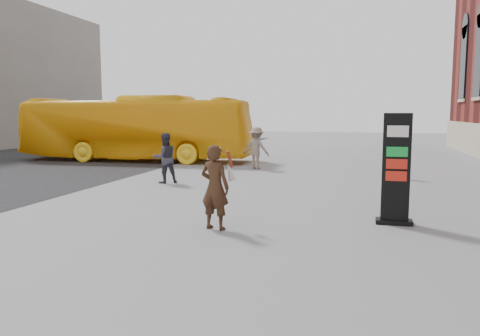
% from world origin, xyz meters
% --- Properties ---
extents(ground, '(100.00, 100.00, 0.00)m').
position_xyz_m(ground, '(0.00, 0.00, 0.00)').
color(ground, '#9E9EA3').
extents(info_pylon, '(0.76, 0.39, 2.38)m').
position_xyz_m(info_pylon, '(4.04, 1.88, 1.19)').
color(info_pylon, black).
rests_on(info_pylon, ground).
extents(woman, '(0.76, 0.71, 1.74)m').
position_xyz_m(woman, '(0.44, 0.49, 0.89)').
color(woman, '#311A12').
rests_on(woman, ground).
extents(bus, '(11.58, 3.20, 3.20)m').
position_xyz_m(bus, '(-7.50, 12.72, 1.60)').
color(bus, yellow).
rests_on(bus, road).
extents(pedestrian_a, '(1.05, 1.02, 1.70)m').
position_xyz_m(pedestrian_a, '(-3.12, 6.14, 0.85)').
color(pedestrian_a, '#33313D').
rests_on(pedestrian_a, ground).
extents(pedestrian_b, '(1.31, 1.00, 1.79)m').
position_xyz_m(pedestrian_b, '(-0.97, 10.79, 0.89)').
color(pedestrian_b, gray).
rests_on(pedestrian_b, ground).
extents(pedestrian_c, '(1.02, 0.86, 1.64)m').
position_xyz_m(pedestrian_c, '(4.51, 9.35, 0.82)').
color(pedestrian_c, '#273748').
rests_on(pedestrian_c, ground).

